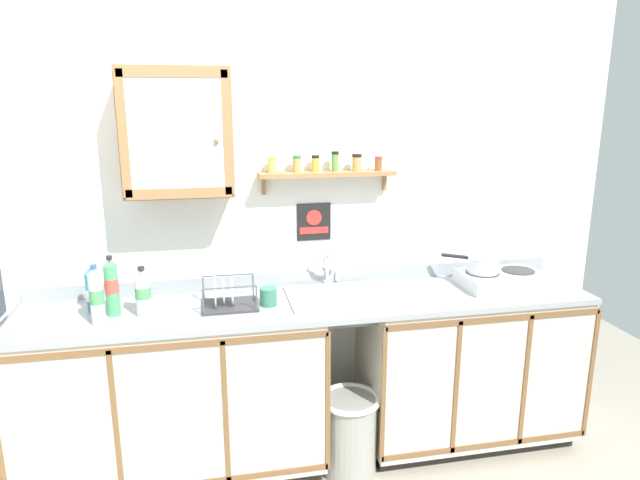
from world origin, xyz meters
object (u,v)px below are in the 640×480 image
Objects in this scene: bottle_soda_green_0 at (112,287)px; bottle_water_clear_3 at (143,293)px; hot_plate_stove at (502,279)px; mug at (268,296)px; warning_sign at (314,222)px; dish_rack at (227,299)px; wall_cabinet at (177,133)px; saucepan at (482,264)px; bottle_opaque_white_1 at (96,297)px; bottle_detergent_teal_2 at (92,290)px; trash_bin at (350,432)px; sink at (333,300)px.

bottle_soda_green_0 is 1.21× the size of bottle_water_clear_3.
mug is at bearing -178.62° from hot_plate_stove.
mug is at bearing -135.73° from warning_sign.
wall_cabinet reaches higher than dish_rack.
saucepan is 0.97× the size of bottle_opaque_white_1.
saucepan is at bearing 2.56° from bottle_water_clear_3.
saucepan is 1.24m from mug.
bottle_detergent_teal_2 is 0.67m from dish_rack.
wall_cabinet is 1.40× the size of trash_bin.
dish_rack is 1.35× the size of warning_sign.
bottle_water_clear_3 reaches higher than mug.
bottle_opaque_white_1 is at bearing -160.73° from warning_sign.
bottle_water_clear_3 is at bearing -24.36° from bottle_detergent_teal_2.
sink is at bearing -1.70° from bottle_detergent_teal_2.
dish_rack is (-1.57, -0.02, 0.00)m from hot_plate_stove.
saucepan is 2.32× the size of mug.
bottle_opaque_white_1 is 1.04× the size of dish_rack.
hot_plate_stove is 1.64× the size of dish_rack.
warning_sign reaches higher than dish_rack.
bottle_water_clear_3 is (-0.99, -0.08, 0.14)m from sink.
sink is 1.25m from bottle_detergent_teal_2.
hot_plate_stove is 2.20× the size of warning_sign.
saucepan reaches higher than mug.
dish_rack reaches higher than hot_plate_stove.
sink is 0.78× the size of wall_cabinet.
wall_cabinet reaches higher than bottle_soda_green_0.
saucepan is at bearing 0.22° from sink.
wall_cabinet reaches higher than bottle_opaque_white_1.
warning_sign is (1.12, 0.39, 0.23)m from bottle_opaque_white_1.
warning_sign is (0.92, 0.32, 0.25)m from bottle_water_clear_3.
wall_cabinet is (0.41, 0.27, 0.74)m from bottle_opaque_white_1.
bottle_soda_green_0 is at bearing -35.40° from bottle_detergent_teal_2.
bottle_opaque_white_1 is at bearing -176.50° from hot_plate_stove.
bottle_water_clear_3 reaches higher than trash_bin.
bottle_detergent_teal_2 is at bearing 106.27° from bottle_opaque_white_1.
bottle_soda_green_0 reaches higher than saucepan.
saucepan is (0.88, 0.00, 0.16)m from sink.
bottle_water_clear_3 reaches higher than dish_rack.
bottle_soda_green_0 is (-2.01, -0.04, 0.01)m from saucepan.
sink is at bearing 178.70° from hot_plate_stove.
trash_bin is (1.18, -0.17, -0.86)m from bottle_soda_green_0.
hot_plate_stove is 1.22m from trash_bin.
hot_plate_stove is at bearing 0.68° from dish_rack.
bottle_soda_green_0 is 0.14m from bottle_detergent_teal_2.
saucepan is 1.46m from dish_rack.
bottle_soda_green_0 is 2.45× the size of mug.
bottle_water_clear_3 is 2.03× the size of mug.
saucepan is 1.21m from trash_bin.
bottle_water_clear_3 is at bearing -175.36° from sink.
bottle_soda_green_0 is at bearing 165.01° from bottle_water_clear_3.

